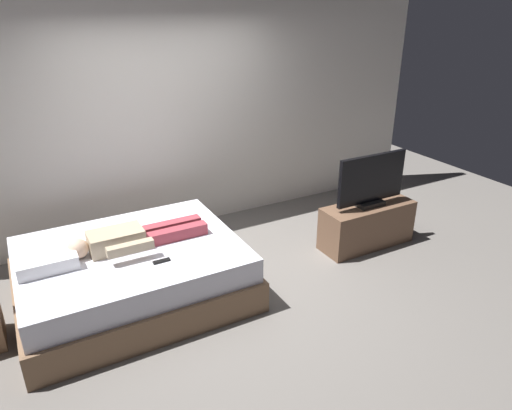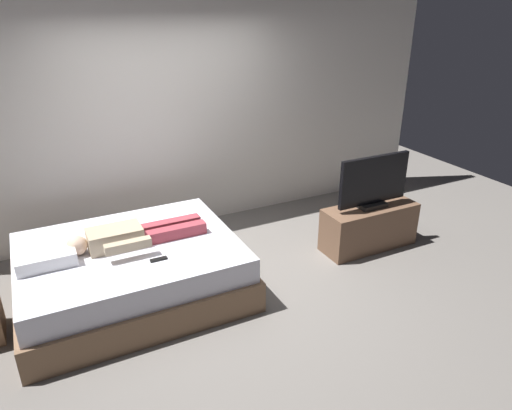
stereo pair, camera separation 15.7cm
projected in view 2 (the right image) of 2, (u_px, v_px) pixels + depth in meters
The scene contains 8 objects.
ground_plane at pixel (224, 289), 4.62m from camera, with size 10.00×10.00×0.00m, color slate.
back_wall at pixel (198, 111), 5.55m from camera, with size 6.40×0.10×2.80m, color silver.
bed at pixel (131, 271), 4.42m from camera, with size 2.03×1.61×0.54m.
pillow at pixel (46, 257), 3.99m from camera, with size 0.48×0.34×0.12m, color white.
person at pixel (130, 236), 4.30m from camera, with size 1.26×0.46×0.18m.
remote at pixel (159, 259), 4.06m from camera, with size 0.15×0.04×0.02m, color black.
tv_stand at pixel (369, 227), 5.31m from camera, with size 1.10×0.40×0.50m, color brown.
tv at pixel (374, 183), 5.09m from camera, with size 0.88×0.20×0.59m.
Camera 2 is at (-1.46, -3.61, 2.63)m, focal length 32.82 mm.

